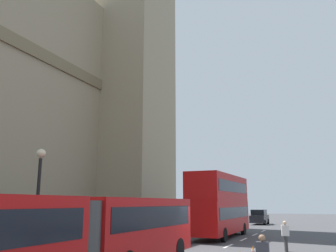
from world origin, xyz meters
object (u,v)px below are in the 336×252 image
double_decker_bus (220,203)px  street_lamp (38,195)px  articulated_bus (66,232)px  pedestrian_by_kerb (285,235)px  sedan_lead (259,217)px  traffic_cone_middle (253,251)px

double_decker_bus → street_lamp: bearing=163.8°
articulated_bus → double_decker_bus: size_ratio=1.68×
double_decker_bus → pedestrian_by_kerb: (-6.75, -5.68, -1.80)m
double_decker_bus → street_lamp: (-15.54, 4.50, 0.35)m
street_lamp → pedestrian_by_kerb: street_lamp is taller
sedan_lead → street_lamp: 35.14m
articulated_bus → traffic_cone_middle: articulated_bus is taller
street_lamp → traffic_cone_middle: bearing=-56.2°
sedan_lead → street_lamp: size_ratio=0.83×
sedan_lead → traffic_cone_middle: size_ratio=7.59×
double_decker_bus → articulated_bus: bearing=-180.0°
double_decker_bus → sedan_lead: size_ratio=2.32×
sedan_lead → articulated_bus: bearing=-179.7°
traffic_cone_middle → street_lamp: (-5.94, 8.87, 2.77)m
double_decker_bus → traffic_cone_middle: double_decker_bus is taller
articulated_bus → traffic_cone_middle: 10.36m
double_decker_bus → street_lamp: street_lamp is taller
traffic_cone_middle → pedestrian_by_kerb: size_ratio=0.34×
articulated_bus → street_lamp: bearing=53.5°
traffic_cone_middle → pedestrian_by_kerb: bearing=-24.9°
articulated_bus → double_decker_bus: bearing=0.0°
articulated_bus → pedestrian_by_kerb: (12.12, -5.68, -0.83)m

